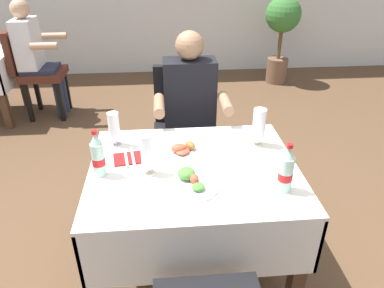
{
  "coord_description": "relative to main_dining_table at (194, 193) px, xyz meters",
  "views": [
    {
      "loc": [
        -0.11,
        -1.54,
        1.77
      ],
      "look_at": [
        0.04,
        0.13,
        0.81
      ],
      "focal_mm": 33.73,
      "sensor_mm": 36.0,
      "label": 1
    }
  ],
  "objects": [
    {
      "name": "cola_bottle_primary",
      "position": [
        -0.48,
        -0.03,
        0.28
      ],
      "size": [
        0.06,
        0.06,
        0.25
      ],
      "color": "silver",
      "rests_on": "main_dining_table"
    },
    {
      "name": "ground_plane",
      "position": [
        -0.04,
        -0.03,
        -0.56
      ],
      "size": [
        11.0,
        11.0,
        0.0
      ],
      "primitive_type": "plane",
      "color": "brown"
    },
    {
      "name": "potted_plant_corner",
      "position": [
        1.47,
        3.22,
        0.19
      ],
      "size": [
        0.46,
        0.46,
        1.15
      ],
      "color": "brown",
      "rests_on": "ground"
    },
    {
      "name": "beer_glass_right",
      "position": [
        -0.24,
        -0.04,
        0.28
      ],
      "size": [
        0.07,
        0.07,
        0.22
      ],
      "color": "white",
      "rests_on": "main_dining_table"
    },
    {
      "name": "plate_near_camera",
      "position": [
        -0.03,
        -0.16,
        0.19
      ],
      "size": [
        0.26,
        0.26,
        0.07
      ],
      "color": "white",
      "rests_on": "main_dining_table"
    },
    {
      "name": "background_patron",
      "position": [
        -1.47,
        2.36,
        0.15
      ],
      "size": [
        0.46,
        0.5,
        1.26
      ],
      "color": "#282D42",
      "rests_on": "ground"
    },
    {
      "name": "cola_bottle_secondary",
      "position": [
        0.4,
        -0.24,
        0.28
      ],
      "size": [
        0.07,
        0.07,
        0.25
      ],
      "color": "silver",
      "rests_on": "main_dining_table"
    },
    {
      "name": "beer_glass_middle",
      "position": [
        0.39,
        0.2,
        0.28
      ],
      "size": [
        0.07,
        0.07,
        0.22
      ],
      "color": "white",
      "rests_on": "main_dining_table"
    },
    {
      "name": "plate_far_diner",
      "position": [
        -0.05,
        0.14,
        0.19
      ],
      "size": [
        0.24,
        0.24,
        0.06
      ],
      "color": "white",
      "rests_on": "main_dining_table"
    },
    {
      "name": "main_dining_table",
      "position": [
        0.0,
        0.0,
        0.0
      ],
      "size": [
        1.08,
        0.9,
        0.73
      ],
      "color": "white",
      "rests_on": "ground"
    },
    {
      "name": "background_chair_right",
      "position": [
        -1.52,
        2.36,
        -0.01
      ],
      "size": [
        0.5,
        0.44,
        0.97
      ],
      "color": "#4C2319",
      "rests_on": "ground"
    },
    {
      "name": "seated_diner_far",
      "position": [
        0.04,
        0.73,
        0.15
      ],
      "size": [
        0.5,
        0.46,
        1.26
      ],
      "color": "#282D42",
      "rests_on": "ground"
    },
    {
      "name": "beer_glass_left",
      "position": [
        -0.43,
        0.27,
        0.27
      ],
      "size": [
        0.07,
        0.07,
        0.2
      ],
      "color": "white",
      "rests_on": "main_dining_table"
    },
    {
      "name": "chair_far_diner_seat",
      "position": [
        0.0,
        0.84,
        -0.01
      ],
      "size": [
        0.44,
        0.5,
        0.97
      ],
      "color": "black",
      "rests_on": "ground"
    },
    {
      "name": "napkin_cutlery_set",
      "position": [
        -0.34,
        0.11,
        0.17
      ],
      "size": [
        0.19,
        0.2,
        0.01
      ],
      "color": "maroon",
      "rests_on": "main_dining_table"
    }
  ]
}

